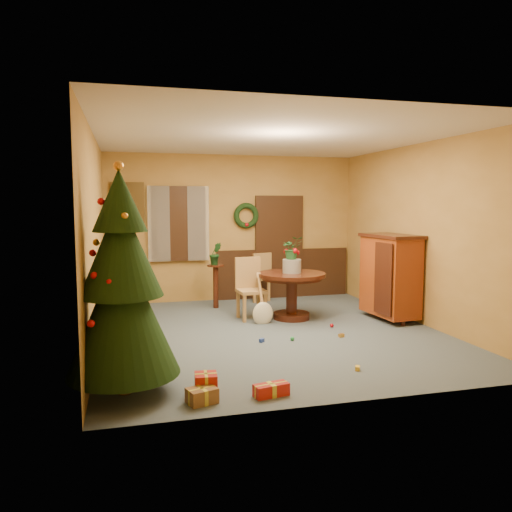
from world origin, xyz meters
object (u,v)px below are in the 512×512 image
object	(u,v)px
christmas_tree	(122,286)
sideboard	(390,274)
writing_desk	(124,287)
dining_table	(292,287)
chair_near	(250,286)

from	to	relation	value
christmas_tree	sideboard	world-z (taller)	christmas_tree
writing_desk	sideboard	world-z (taller)	sideboard
dining_table	sideboard	bearing A→B (deg)	-16.30
christmas_tree	writing_desk	xyz separation A→B (m)	(-0.00, 3.44, -0.57)
dining_table	writing_desk	distance (m)	2.82
dining_table	chair_near	bearing A→B (deg)	162.22
writing_desk	sideboard	bearing A→B (deg)	-15.23
sideboard	dining_table	bearing A→B (deg)	163.70
dining_table	christmas_tree	xyz separation A→B (m)	(-2.73, -2.73, 0.57)
dining_table	writing_desk	bearing A→B (deg)	165.40
writing_desk	sideboard	distance (m)	4.46
writing_desk	sideboard	size ratio (longest dim) A/B	0.59
chair_near	sideboard	size ratio (longest dim) A/B	0.72
writing_desk	sideboard	xyz separation A→B (m)	(4.30, -1.17, 0.22)
chair_near	writing_desk	world-z (taller)	chair_near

